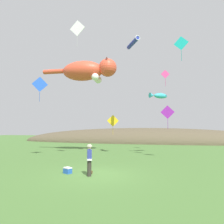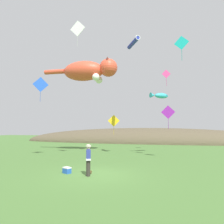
{
  "view_description": "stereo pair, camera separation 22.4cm",
  "coord_description": "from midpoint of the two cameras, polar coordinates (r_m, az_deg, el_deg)",
  "views": [
    {
      "loc": [
        3.8,
        -11.22,
        2.67
      ],
      "look_at": [
        0.0,
        4.0,
        3.98
      ],
      "focal_mm": 32.0,
      "sensor_mm": 36.0,
      "label": 1
    },
    {
      "loc": [
        4.02,
        -11.16,
        2.67
      ],
      "look_at": [
        0.0,
        4.0,
        3.98
      ],
      "focal_mm": 32.0,
      "sensor_mm": 36.0,
      "label": 2
    }
  ],
  "objects": [
    {
      "name": "kite_spool",
      "position": [
        12.4,
        -6.6,
        -16.7
      ],
      "size": [
        0.15,
        0.2,
        0.2
      ],
      "color": "olive",
      "rests_on": "ground"
    },
    {
      "name": "festival_attendant",
      "position": [
        11.68,
        -7.05,
        -13.2
      ],
      "size": [
        0.41,
        0.49,
        1.77
      ],
      "color": "#332D28",
      "rests_on": "ground"
    },
    {
      "name": "kite_giant_cat",
      "position": [
        22.91,
        -7.14,
        11.61
      ],
      "size": [
        8.58,
        2.72,
        2.6
      ],
      "color": "#E04C33"
    },
    {
      "name": "kite_diamond_pink",
      "position": [
        23.79,
        14.7,
        10.37
      ],
      "size": [
        0.98,
        0.26,
        1.91
      ],
      "color": "#E53F8C"
    },
    {
      "name": "kite_fish_windsock",
      "position": [
        21.27,
        12.91,
        4.57
      ],
      "size": [
        2.02,
        1.62,
        0.63
      ],
      "color": "#33B2CC"
    },
    {
      "name": "ground_plane",
      "position": [
        12.15,
        -5.35,
        -17.46
      ],
      "size": [
        120.0,
        120.0,
        0.0
      ],
      "primitive_type": "plane",
      "color": "#477033"
    },
    {
      "name": "picnic_cooler",
      "position": [
        12.74,
        -13.08,
        -15.93
      ],
      "size": [
        0.59,
        0.52,
        0.36
      ],
      "color": "blue",
      "rests_on": "ground"
    },
    {
      "name": "kite_diamond_teal",
      "position": [
        18.26,
        18.78,
        18.07
      ],
      "size": [
        1.16,
        0.29,
        2.09
      ],
      "color": "#19BFBF"
    },
    {
      "name": "distant_hill_ridge",
      "position": [
        39.72,
        8.43,
        -8.58
      ],
      "size": [
        51.39,
        10.68,
        5.62
      ],
      "color": "brown",
      "rests_on": "ground"
    },
    {
      "name": "kite_diamond_white",
      "position": [
        19.09,
        -10.23,
        22.46
      ],
      "size": [
        1.45,
        0.1,
        2.35
      ],
      "color": "white"
    },
    {
      "name": "kite_diamond_gold",
      "position": [
        22.09,
        -0.02,
        -2.56
      ],
      "size": [
        1.21,
        0.54,
        2.21
      ],
      "color": "yellow"
    },
    {
      "name": "kite_tube_streamer",
      "position": [
        19.28,
        5.69,
        19.09
      ],
      "size": [
        1.46,
        2.09,
        0.44
      ],
      "color": "#2633A5"
    },
    {
      "name": "kite_diamond_blue",
      "position": [
        19.66,
        -20.22,
        7.41
      ],
      "size": [
        1.18,
        0.81,
        2.32
      ],
      "color": "blue"
    },
    {
      "name": "kite_diamond_violet",
      "position": [
        18.59,
        15.25,
        -0.1
      ],
      "size": [
        1.23,
        0.08,
        2.13
      ],
      "color": "purple"
    }
  ]
}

